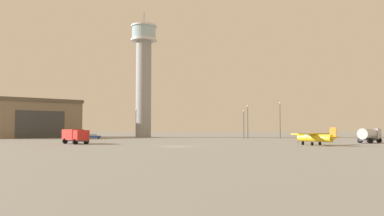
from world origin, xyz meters
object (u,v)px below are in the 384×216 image
at_px(control_tower, 144,72).
at_px(truck_fuel_tanker_silver, 369,135).
at_px(light_post_west, 244,121).
at_px(light_post_centre, 280,117).
at_px(truck_box_red, 75,135).
at_px(car_blue, 93,136).
at_px(light_post_east, 248,119).
at_px(light_post_north, 136,121).
at_px(airplane_yellow, 315,137).

distance_m(control_tower, truck_fuel_tanker_silver, 69.06).
bearing_deg(light_post_west, light_post_centre, -2.97).
height_order(truck_box_red, car_blue, truck_box_red).
relative_size(car_blue, light_post_east, 0.48).
xyz_separation_m(light_post_east, light_post_centre, (9.73, 2.72, 0.56)).
relative_size(truck_fuel_tanker_silver, light_post_west, 0.75).
height_order(light_post_north, light_post_centre, light_post_centre).
bearing_deg(truck_fuel_tanker_silver, car_blue, 116.30).
bearing_deg(car_blue, airplane_yellow, -55.22).
height_order(truck_box_red, truck_fuel_tanker_silver, truck_fuel_tanker_silver).
relative_size(truck_box_red, truck_fuel_tanker_silver, 1.11).
distance_m(control_tower, light_post_west, 35.54).
relative_size(control_tower, light_post_west, 4.96).
relative_size(truck_box_red, car_blue, 1.51).
relative_size(car_blue, light_post_west, 0.55).
bearing_deg(airplane_yellow, light_post_centre, -43.06).
relative_size(light_post_west, light_post_north, 0.97).
bearing_deg(light_post_west, control_tower, 151.68).
bearing_deg(control_tower, light_post_east, -32.84).
bearing_deg(truck_box_red, light_post_west, 92.13).
bearing_deg(light_post_centre, control_tower, 157.68).
height_order(truck_box_red, light_post_west, light_post_west).
bearing_deg(light_post_centre, light_post_west, 177.03).
bearing_deg(light_post_north, car_blue, -149.63).
xyz_separation_m(car_blue, light_post_east, (40.93, -0.70, 4.61)).
distance_m(truck_fuel_tanker_silver, light_post_north, 60.05).
bearing_deg(control_tower, truck_fuel_tanker_silver, -46.87).
distance_m(control_tower, light_post_centre, 43.77).
xyz_separation_m(airplane_yellow, car_blue, (-43.53, 39.44, -0.67)).
bearing_deg(light_post_east, light_post_north, 166.88).
relative_size(control_tower, truck_fuel_tanker_silver, 6.64).
xyz_separation_m(car_blue, light_post_west, (40.56, 2.54, 3.99)).
height_order(truck_box_red, light_post_north, light_post_north).
bearing_deg(truck_fuel_tanker_silver, light_post_centre, 66.72).
bearing_deg(truck_box_red, light_post_north, 128.30).
height_order(airplane_yellow, car_blue, airplane_yellow).
height_order(truck_fuel_tanker_silver, car_blue, truck_fuel_tanker_silver).
bearing_deg(car_blue, light_post_north, 17.33).
bearing_deg(car_blue, light_post_east, -14.03).
distance_m(light_post_north, light_post_centre, 40.11).
relative_size(light_post_east, light_post_centre, 0.89).
bearing_deg(light_post_east, light_post_centre, 15.60).
bearing_deg(truck_box_red, airplane_yellow, 39.28).
bearing_deg(truck_fuel_tanker_silver, light_post_west, 81.76).
height_order(light_post_west, light_post_centre, light_post_centre).
distance_m(car_blue, light_post_north, 13.16).
height_order(airplane_yellow, light_post_west, light_post_west).
relative_size(truck_fuel_tanker_silver, light_post_north, 0.73).
bearing_deg(light_post_west, car_blue, -176.42).
height_order(truck_box_red, light_post_centre, light_post_centre).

